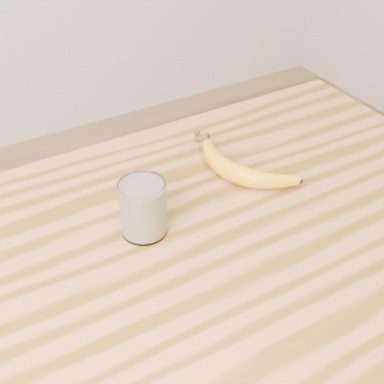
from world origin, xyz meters
TOP-DOWN VIEW (x-y plane):
  - table at (0.00, 0.00)m, footprint 1.20×0.80m
  - smoothie_glass at (-0.08, 0.09)m, footprint 0.08×0.08m
  - banana at (0.14, 0.13)m, footprint 0.23×0.35m

SIDE VIEW (x-z plane):
  - table at x=0.00m, z-range 0.32..1.22m
  - banana at x=0.14m, z-range 0.90..0.94m
  - smoothie_glass at x=-0.08m, z-range 0.90..1.00m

